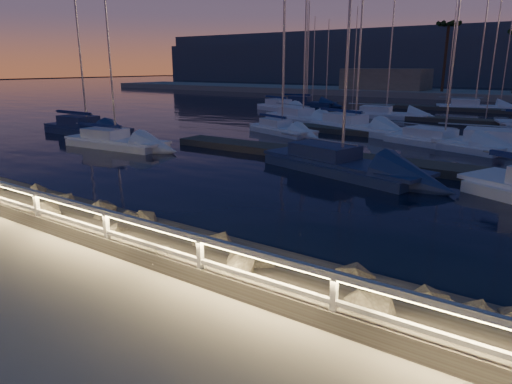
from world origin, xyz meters
TOP-DOWN VIEW (x-y plane):
  - ground at (0.00, 0.00)m, footprint 400.00×400.00m
  - harbor_water at (0.00, 31.22)m, footprint 400.00×440.00m
  - guard_rail at (-0.07, -0.00)m, footprint 44.11×0.12m
  - riprap at (-1.54, 1.53)m, footprint 21.98×3.11m
  - floating_docks at (0.00, 32.50)m, footprint 22.00×36.00m
  - far_shore at (-0.12, 74.05)m, footprint 160.00×14.00m
  - palm_left at (-8.00, 72.00)m, footprint 3.00×3.00m
  - distant_hills at (-22.13, 133.69)m, footprint 230.00×37.50m
  - sailboat_a at (-20.22, 14.51)m, footprint 8.07×2.52m
  - sailboat_b at (-13.77, 11.98)m, footprint 7.52×2.88m
  - sailboat_c at (0.84, 13.62)m, footprint 9.10×4.76m
  - sailboat_e at (-8.17, 22.98)m, footprint 6.58×3.94m
  - sailboat_f at (-10.34, 30.10)m, footprint 8.80×5.42m
  - sailboat_g at (7.13, 24.22)m, footprint 9.40×3.57m
  - sailboat_h at (3.21, 23.96)m, footprint 8.35×4.75m
  - sailboat_i at (-17.41, 38.36)m, footprint 8.04×5.05m
  - sailboat_j at (-4.15, 27.25)m, footprint 8.95×5.35m
  - sailboat_k at (-5.46, 37.95)m, footprint 8.11×3.27m
  - sailboat_m at (-18.43, 45.61)m, footprint 7.57×3.04m
  - sailboat_n at (0.21, 51.62)m, footprint 8.57×4.38m

SIDE VIEW (x-z plane):
  - harbor_water at x=0.00m, z-range -1.27..-0.67m
  - floating_docks at x=0.00m, z-range -0.60..-0.20m
  - riprap at x=-1.54m, z-range -0.91..0.46m
  - sailboat_h at x=3.21m, z-range -7.01..6.63m
  - sailboat_e at x=-8.17m, z-range -5.65..5.27m
  - sailboat_k at x=-5.46m, z-range -6.87..6.52m
  - sailboat_b at x=-13.77m, z-range -6.43..6.08m
  - sailboat_m at x=-18.43m, z-range -6.46..6.16m
  - sailboat_c at x=0.84m, z-range -7.59..7.30m
  - sailboat_n at x=0.21m, z-range -7.18..6.90m
  - sailboat_g at x=7.13m, z-range -7.93..7.66m
  - sailboat_i at x=-17.41m, z-range -6.83..6.57m
  - sailboat_f at x=-10.34m, z-range -7.42..7.15m
  - sailboat_j at x=-4.15m, z-range -7.52..7.27m
  - sailboat_a at x=-20.22m, z-range -7.00..6.75m
  - ground at x=0.00m, z-range 0.00..0.00m
  - far_shore at x=-0.12m, z-range -2.31..2.89m
  - guard_rail at x=-0.07m, z-range 0.24..1.30m
  - distant_hills at x=-22.13m, z-range -4.26..13.74m
  - palm_left at x=-8.00m, z-range 4.54..15.74m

